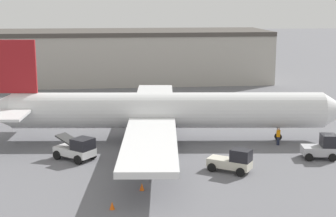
# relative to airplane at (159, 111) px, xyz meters

# --- Properties ---
(ground_plane) EXTENTS (400.00, 400.00, 0.00)m
(ground_plane) POSITION_rel_airplane_xyz_m (0.92, -0.09, -2.99)
(ground_plane) COLOR slate
(terminal_building) EXTENTS (62.56, 15.05, 8.79)m
(terminal_building) POSITION_rel_airplane_xyz_m (-9.05, 39.20, 1.41)
(terminal_building) COLOR #ADA89E
(terminal_building) RESTS_ON ground_plane
(airplane) EXTENTS (37.70, 35.77, 10.08)m
(airplane) POSITION_rel_airplane_xyz_m (0.00, 0.00, 0.00)
(airplane) COLOR silver
(airplane) RESTS_ON ground_plane
(ground_crew_worker) EXTENTS (0.38, 0.38, 1.72)m
(ground_crew_worker) POSITION_rel_airplane_xyz_m (11.39, -2.96, -2.07)
(ground_crew_worker) COLOR #1E2338
(ground_crew_worker) RESTS_ON ground_plane
(baggage_tug) EXTENTS (3.73, 3.22, 2.03)m
(baggage_tug) POSITION_rel_airplane_xyz_m (5.14, -10.41, -2.05)
(baggage_tug) COLOR beige
(baggage_tug) RESTS_ON ground_plane
(belt_loader_truck) EXTENTS (3.93, 3.75, 2.10)m
(belt_loader_truck) POSITION_rel_airplane_xyz_m (-7.77, -5.60, -1.97)
(belt_loader_truck) COLOR silver
(belt_loader_truck) RESTS_ON ground_plane
(pushback_tug) EXTENTS (3.14, 2.33, 2.20)m
(pushback_tug) POSITION_rel_airplane_xyz_m (13.85, -7.59, -1.98)
(pushback_tug) COLOR #B2B2B7
(pushback_tug) RESTS_ON ground_plane
(safety_cone_near) EXTENTS (0.36, 0.36, 0.55)m
(safety_cone_near) POSITION_rel_airplane_xyz_m (-4.74, -17.03, -2.72)
(safety_cone_near) COLOR #EF590F
(safety_cone_near) RESTS_ON ground_plane
(safety_cone_far) EXTENTS (0.36, 0.36, 0.55)m
(safety_cone_far) POSITION_rel_airplane_xyz_m (-2.53, -13.70, -2.72)
(safety_cone_far) COLOR #EF590F
(safety_cone_far) RESTS_ON ground_plane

